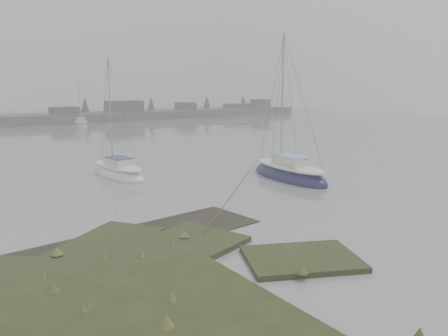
% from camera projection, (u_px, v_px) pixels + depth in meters
% --- Properties ---
extents(ground, '(160.00, 160.00, 0.00)m').
position_uv_depth(ground, '(47.00, 151.00, 38.11)').
color(ground, slate).
rests_on(ground, ground).
extents(far_shoreline, '(60.00, 8.00, 4.15)m').
position_uv_depth(far_shoreline, '(158.00, 114.00, 78.80)').
color(far_shoreline, '#4C4F51').
rests_on(far_shoreline, ground).
extents(sailboat_main, '(2.88, 6.80, 9.31)m').
position_uv_depth(sailboat_main, '(289.00, 174.00, 26.49)').
color(sailboat_main, '#110F38').
rests_on(sailboat_main, ground).
extents(sailboat_white, '(2.29, 5.74, 7.91)m').
position_uv_depth(sailboat_white, '(118.00, 172.00, 27.12)').
color(sailboat_white, white).
rests_on(sailboat_white, ground).
extents(sailboat_far_b, '(3.21, 5.91, 7.95)m').
position_uv_depth(sailboat_far_b, '(81.00, 125.00, 62.46)').
color(sailboat_far_b, '#ABAFB3').
rests_on(sailboat_far_b, ground).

